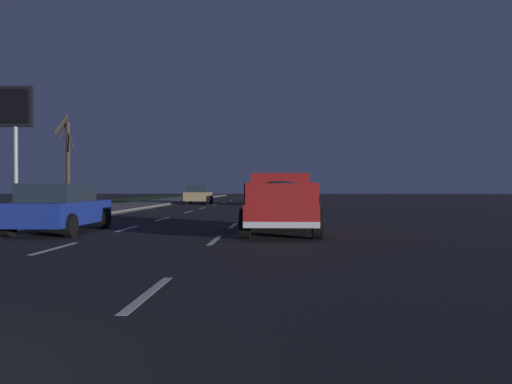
# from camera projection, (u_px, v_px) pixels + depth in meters

# --- Properties ---
(ground) EXTENTS (144.00, 144.00, 0.00)m
(ground) POSITION_uv_depth(u_px,v_px,m) (220.00, 212.00, 29.81)
(ground) COLOR black
(sidewalk_shoulder) EXTENTS (108.00, 4.00, 0.12)m
(sidewalk_shoulder) POSITION_uv_depth(u_px,v_px,m) (93.00, 210.00, 30.18)
(sidewalk_shoulder) COLOR slate
(sidewalk_shoulder) RESTS_ON ground
(grass_verge) EXTENTS (108.00, 6.00, 0.01)m
(grass_verge) POSITION_uv_depth(u_px,v_px,m) (9.00, 211.00, 30.43)
(grass_verge) COLOR #1E3819
(grass_verge) RESTS_ON ground
(lane_markings) EXTENTS (108.00, 7.04, 0.01)m
(lane_markings) POSITION_uv_depth(u_px,v_px,m) (177.00, 209.00, 32.88)
(lane_markings) COLOR silver
(lane_markings) RESTS_ON ground
(pickup_truck) EXTENTS (5.45, 2.33, 1.87)m
(pickup_truck) POSITION_uv_depth(u_px,v_px,m) (280.00, 201.00, 16.18)
(pickup_truck) COLOR maroon
(pickup_truck) RESTS_ON ground
(sedan_blue) EXTENTS (4.42, 2.06, 1.54)m
(sedan_blue) POSITION_uv_depth(u_px,v_px,m) (60.00, 208.00, 16.26)
(sedan_blue) COLOR navy
(sedan_blue) RESTS_ON ground
(sedan_tan) EXTENTS (4.42, 2.05, 1.54)m
(sedan_tan) POSITION_uv_depth(u_px,v_px,m) (198.00, 194.00, 43.01)
(sedan_tan) COLOR #9E845B
(sedan_tan) RESTS_ON ground
(sedan_red) EXTENTS (4.42, 2.06, 1.54)m
(sedan_red) POSITION_uv_depth(u_px,v_px,m) (284.00, 195.00, 39.68)
(sedan_red) COLOR maroon
(sedan_red) RESTS_ON ground
(gas_price_sign) EXTENTS (0.27, 1.90, 6.90)m
(gas_price_sign) POSITION_uv_depth(u_px,v_px,m) (15.00, 118.00, 28.18)
(gas_price_sign) COLOR #99999E
(gas_price_sign) RESTS_ON ground
(bare_tree_far) EXTENTS (1.15, 1.54, 6.49)m
(bare_tree_far) POSITION_uv_depth(u_px,v_px,m) (68.00, 161.00, 35.80)
(bare_tree_far) COLOR #423323
(bare_tree_far) RESTS_ON ground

